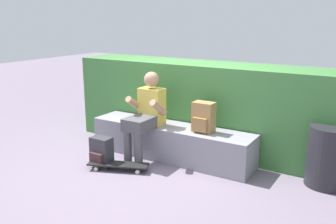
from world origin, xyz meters
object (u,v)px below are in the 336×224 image
(bench_main, at_px, (171,142))
(backpack_on_bench, at_px, (203,118))
(skateboard_near_person, at_px, (118,165))
(trash_bin, at_px, (329,156))
(person_skater, at_px, (146,113))
(backpack_on_ground, at_px, (101,152))

(bench_main, distance_m, backpack_on_bench, 0.67)
(skateboard_near_person, bearing_deg, backpack_on_bench, 40.36)
(bench_main, height_order, trash_bin, trash_bin)
(person_skater, distance_m, skateboard_near_person, 0.79)
(trash_bin, bearing_deg, person_skater, -169.32)
(bench_main, bearing_deg, skateboard_near_person, -115.59)
(backpack_on_ground, relative_size, trash_bin, 0.55)
(skateboard_near_person, xyz_separation_m, backpack_on_bench, (0.86, 0.73, 0.59))
(backpack_on_ground, bearing_deg, person_skater, 54.65)
(backpack_on_bench, distance_m, backpack_on_ground, 1.44)
(skateboard_near_person, height_order, trash_bin, trash_bin)
(backpack_on_bench, bearing_deg, person_skater, -164.41)
(bench_main, xyz_separation_m, backpack_on_bench, (0.51, -0.01, 0.43))
(bench_main, xyz_separation_m, person_skater, (-0.26, -0.22, 0.43))
(bench_main, bearing_deg, trash_bin, 5.89)
(bench_main, relative_size, backpack_on_bench, 6.01)
(person_skater, relative_size, trash_bin, 1.68)
(skateboard_near_person, height_order, backpack_on_ground, backpack_on_ground)
(person_skater, xyz_separation_m, backpack_on_ground, (-0.37, -0.53, -0.48))
(bench_main, relative_size, trash_bin, 3.29)
(backpack_on_bench, height_order, trash_bin, backpack_on_bench)
(skateboard_near_person, bearing_deg, trash_bin, 21.68)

